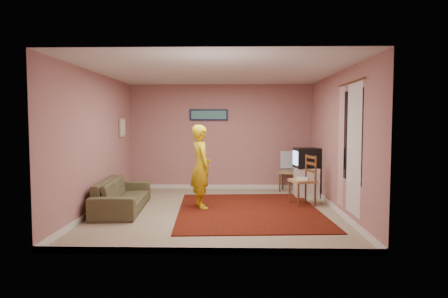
{
  "coord_description": "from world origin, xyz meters",
  "views": [
    {
      "loc": [
        0.31,
        -7.43,
        1.69
      ],
      "look_at": [
        0.12,
        0.6,
        1.13
      ],
      "focal_mm": 32.0,
      "sensor_mm": 36.0,
      "label": 1
    }
  ],
  "objects_px": {
    "chair_a": "(289,167)",
    "tv_cabinet": "(306,182)",
    "person": "(201,167)",
    "crt_tv": "(306,158)",
    "sofa": "(122,195)",
    "chair_b": "(302,175)"
  },
  "relations": [
    {
      "from": "chair_b",
      "to": "person",
      "type": "bearing_deg",
      "value": -99.16
    },
    {
      "from": "crt_tv",
      "to": "sofa",
      "type": "relative_size",
      "value": 0.28
    },
    {
      "from": "crt_tv",
      "to": "chair_a",
      "type": "relative_size",
      "value": 1.08
    },
    {
      "from": "chair_a",
      "to": "sofa",
      "type": "relative_size",
      "value": 0.26
    },
    {
      "from": "chair_a",
      "to": "sofa",
      "type": "xyz_separation_m",
      "value": [
        -3.45,
        -2.17,
        -0.28
      ]
    },
    {
      "from": "chair_a",
      "to": "chair_b",
      "type": "relative_size",
      "value": 0.92
    },
    {
      "from": "crt_tv",
      "to": "chair_a",
      "type": "bearing_deg",
      "value": 104.24
    },
    {
      "from": "tv_cabinet",
      "to": "sofa",
      "type": "bearing_deg",
      "value": -158.96
    },
    {
      "from": "chair_a",
      "to": "sofa",
      "type": "distance_m",
      "value": 4.09
    },
    {
      "from": "tv_cabinet",
      "to": "person",
      "type": "bearing_deg",
      "value": -151.84
    },
    {
      "from": "crt_tv",
      "to": "tv_cabinet",
      "type": "bearing_deg",
      "value": -0.0
    },
    {
      "from": "tv_cabinet",
      "to": "person",
      "type": "xyz_separation_m",
      "value": [
        -2.27,
        -1.21,
        0.48
      ]
    },
    {
      "from": "chair_a",
      "to": "tv_cabinet",
      "type": "bearing_deg",
      "value": -51.23
    },
    {
      "from": "tv_cabinet",
      "to": "crt_tv",
      "type": "bearing_deg",
      "value": -172.57
    },
    {
      "from": "chair_a",
      "to": "sofa",
      "type": "bearing_deg",
      "value": -131.09
    },
    {
      "from": "tv_cabinet",
      "to": "person",
      "type": "relative_size",
      "value": 0.4
    },
    {
      "from": "crt_tv",
      "to": "person",
      "type": "relative_size",
      "value": 0.35
    },
    {
      "from": "person",
      "to": "crt_tv",
      "type": "bearing_deg",
      "value": -82.84
    },
    {
      "from": "tv_cabinet",
      "to": "crt_tv",
      "type": "relative_size",
      "value": 1.15
    },
    {
      "from": "person",
      "to": "tv_cabinet",
      "type": "bearing_deg",
      "value": -82.88
    },
    {
      "from": "chair_b",
      "to": "chair_a",
      "type": "bearing_deg",
      "value": 163.63
    },
    {
      "from": "chair_b",
      "to": "sofa",
      "type": "height_order",
      "value": "chair_b"
    }
  ]
}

